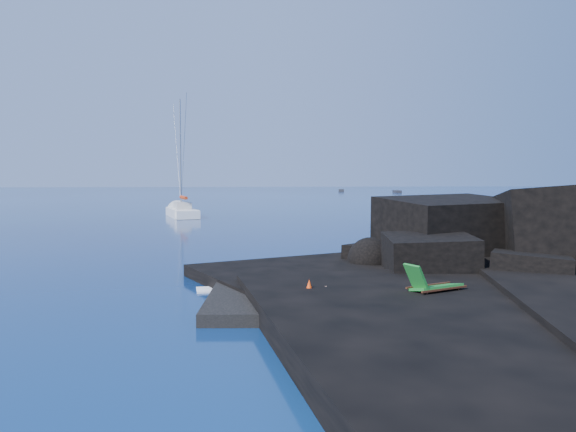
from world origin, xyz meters
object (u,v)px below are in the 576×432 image
(deck_chair, at_px, (437,279))
(sunbather, at_px, (311,291))
(sailboat, at_px, (182,217))
(distant_boat_a, at_px, (341,191))
(distant_boat_b, at_px, (397,193))
(marker_cone, at_px, (309,288))

(deck_chair, height_order, sunbather, deck_chair)
(sailboat, xyz_separation_m, distant_boat_a, (34.93, 90.22, 0.00))
(distant_boat_a, bearing_deg, distant_boat_b, -37.11)
(marker_cone, distance_m, distant_boat_b, 123.16)
(deck_chair, height_order, distant_boat_a, deck_chair)
(deck_chair, xyz_separation_m, sunbather, (-3.48, 0.86, -0.43))
(deck_chair, xyz_separation_m, distant_boat_a, (24.90, 130.18, -0.95))
(sunbather, bearing_deg, deck_chair, -23.38)
(sailboat, distance_m, distant_boat_a, 96.75)
(sailboat, xyz_separation_m, distant_boat_b, (46.05, 77.43, 0.00))
(marker_cone, xyz_separation_m, distant_boat_b, (39.56, 116.63, -0.61))
(marker_cone, distance_m, distant_boat_a, 132.51)
(distant_boat_a, relative_size, distant_boat_b, 1.02)
(distant_boat_a, bearing_deg, sunbather, -90.48)
(sunbather, height_order, distant_boat_a, sunbather)
(distant_boat_b, bearing_deg, sailboat, -115.41)
(sunbather, bearing_deg, distant_boat_a, 68.16)
(deck_chair, relative_size, distant_boat_a, 0.39)
(deck_chair, relative_size, marker_cone, 3.29)
(deck_chair, bearing_deg, distant_boat_b, 49.86)
(deck_chair, relative_size, sunbather, 0.99)
(deck_chair, bearing_deg, distant_boat_a, 56.09)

